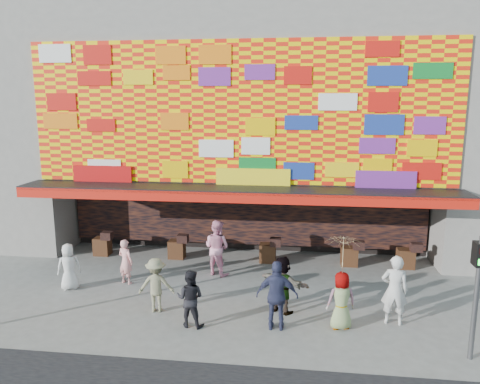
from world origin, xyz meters
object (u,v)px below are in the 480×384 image
(ped_b, at_px, (126,261))
(ped_h, at_px, (395,290))
(signal_right, at_px, (478,284))
(ped_a, at_px, (69,267))
(ped_f, at_px, (282,285))
(ped_g, at_px, (341,301))
(ped_d, at_px, (156,285))
(ped_i, at_px, (217,247))
(ped_e, at_px, (277,296))
(ped_c, at_px, (190,298))
(parasol, at_px, (343,252))

(ped_b, height_order, ped_h, ped_h)
(signal_right, xyz_separation_m, ped_a, (-11.34, 2.73, -1.11))
(ped_f, distance_m, ped_g, 1.76)
(ped_a, height_order, ped_d, ped_d)
(ped_h, relative_size, ped_i, 1.00)
(signal_right, relative_size, ped_b, 1.98)
(ped_f, bearing_deg, ped_b, 14.13)
(ped_f, bearing_deg, ped_d, 36.21)
(ped_e, bearing_deg, ped_c, 3.03)
(ped_d, height_order, ped_e, ped_e)
(ped_c, height_order, ped_d, ped_d)
(ped_e, bearing_deg, ped_f, -95.01)
(signal_right, bearing_deg, parasol, 158.53)
(ped_g, bearing_deg, ped_b, -31.00)
(ped_f, bearing_deg, ped_e, 114.86)
(ped_b, bearing_deg, ped_c, 158.04)
(signal_right, distance_m, ped_i, 8.34)
(ped_i, bearing_deg, ped_g, 164.06)
(ped_b, relative_size, ped_c, 0.96)
(ped_c, xyz_separation_m, ped_d, (-1.17, 0.76, 0.00))
(ped_h, distance_m, ped_i, 6.19)
(ped_c, relative_size, ped_f, 0.94)
(ped_b, height_order, ped_e, ped_e)
(ped_i, bearing_deg, ped_d, 94.04)
(ped_b, height_order, ped_c, ped_c)
(parasol, bearing_deg, ped_g, 0.00)
(ped_d, xyz_separation_m, ped_i, (1.22, 3.10, 0.18))
(ped_f, bearing_deg, ped_c, 55.49)
(signal_right, distance_m, ped_b, 10.36)
(ped_g, height_order, parasol, parasol)
(ped_b, xyz_separation_m, ped_c, (2.80, -2.65, 0.03))
(ped_d, bearing_deg, ped_g, 166.08)
(ped_g, bearing_deg, parasol, 180.00)
(ped_e, bearing_deg, signal_right, 169.51)
(ped_h, bearing_deg, signal_right, 140.48)
(ped_f, bearing_deg, ped_a, 23.47)
(signal_right, height_order, parasol, signal_right)
(ped_b, relative_size, ped_e, 0.80)
(ped_a, relative_size, ped_g, 0.96)
(signal_right, height_order, ped_a, signal_right)
(signal_right, distance_m, ped_e, 4.77)
(ped_b, distance_m, ped_f, 5.43)
(ped_b, relative_size, ped_i, 0.78)
(ped_d, bearing_deg, ped_i, -121.02)
(ped_g, bearing_deg, ped_a, -23.13)
(ped_e, relative_size, parasol, 1.05)
(ped_d, xyz_separation_m, parasol, (5.17, -0.40, 1.33))
(ped_c, distance_m, ped_e, 2.33)
(ped_a, bearing_deg, ped_i, 172.73)
(ped_a, xyz_separation_m, ped_c, (4.42, -1.95, 0.03))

